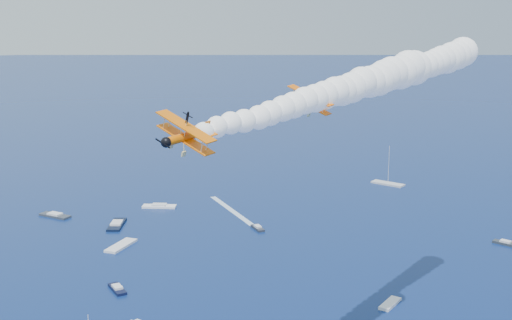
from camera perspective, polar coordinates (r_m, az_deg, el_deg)
name	(u,v)px	position (r m, az deg, el deg)	size (l,w,h in m)	color
biplane_lead	(310,103)	(105.95, 4.53, 4.77)	(7.06, 7.92, 4.77)	#F06005
biplane_trail	(187,136)	(83.63, -5.72, 1.99)	(7.95, 8.92, 5.37)	orange
smoke_trail_lead	(403,73)	(131.67, 12.09, 7.08)	(56.01, 29.27, 11.04)	white
smoke_trail_trail	(329,94)	(106.34, 6.08, 5.51)	(56.52, 28.14, 11.04)	white
spectator_boats	(109,262)	(194.29, -12.13, -8.29)	(237.38, 184.02, 0.70)	white
boat_wakes	(151,270)	(187.76, -8.69, -9.00)	(184.75, 216.13, 0.04)	white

